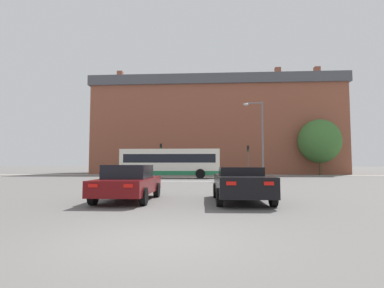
# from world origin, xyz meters

# --- Properties ---
(ground_plane) EXTENTS (400.00, 400.00, 0.00)m
(ground_plane) POSITION_xyz_m (0.00, 0.00, 0.00)
(ground_plane) COLOR #605E5B
(stop_line_strip) EXTENTS (9.03, 0.30, 0.01)m
(stop_line_strip) POSITION_xyz_m (0.00, 20.14, 0.00)
(stop_line_strip) COLOR silver
(stop_line_strip) RESTS_ON ground_plane
(far_pavement) EXTENTS (70.04, 2.50, 0.01)m
(far_pavement) POSITION_xyz_m (0.00, 35.47, 0.01)
(far_pavement) COLOR gray
(far_pavement) RESTS_ON ground_plane
(brick_civic_building) EXTENTS (39.32, 15.65, 17.34)m
(brick_civic_building) POSITION_xyz_m (1.98, 45.86, 7.61)
(brick_civic_building) COLOR brown
(brick_civic_building) RESTS_ON ground_plane
(car_saloon_left) EXTENTS (2.09, 4.49, 1.44)m
(car_saloon_left) POSITION_xyz_m (-2.26, 6.19, 0.74)
(car_saloon_left) COLOR #600C0F
(car_saloon_left) RESTS_ON ground_plane
(car_roadster_right) EXTENTS (2.17, 4.48, 1.35)m
(car_roadster_right) POSITION_xyz_m (2.26, 6.14, 0.71)
(car_roadster_right) COLOR black
(car_roadster_right) RESTS_ON ground_plane
(bus_crossing_lead) EXTENTS (10.60, 2.72, 3.10)m
(bus_crossing_lead) POSITION_xyz_m (-3.28, 26.49, 1.66)
(bus_crossing_lead) COLOR silver
(bus_crossing_lead) RESTS_ON ground_plane
(traffic_light_far_left) EXTENTS (0.26, 0.31, 4.33)m
(traffic_light_far_left) POSITION_xyz_m (-5.77, 34.95, 2.90)
(traffic_light_far_left) COLOR slate
(traffic_light_far_left) RESTS_ON ground_plane
(traffic_light_far_right) EXTENTS (0.26, 0.31, 4.01)m
(traffic_light_far_right) POSITION_xyz_m (6.13, 34.86, 2.71)
(traffic_light_far_right) COLOR slate
(traffic_light_far_right) RESTS_ON ground_plane
(street_lamp_junction) EXTENTS (1.85, 0.36, 7.43)m
(street_lamp_junction) POSITION_xyz_m (5.69, 22.62, 4.49)
(street_lamp_junction) COLOR slate
(street_lamp_junction) RESTS_ON ground_plane
(pedestrian_waiting) EXTENTS (0.35, 0.45, 1.57)m
(pedestrian_waiting) POSITION_xyz_m (-0.48, 35.01, 0.91)
(pedestrian_waiting) COLOR #333851
(pedestrian_waiting) RESTS_ON ground_plane
(tree_by_building) EXTENTS (5.83, 5.83, 7.81)m
(tree_by_building) POSITION_xyz_m (16.34, 37.02, 4.74)
(tree_by_building) COLOR #4C3823
(tree_by_building) RESTS_ON ground_plane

